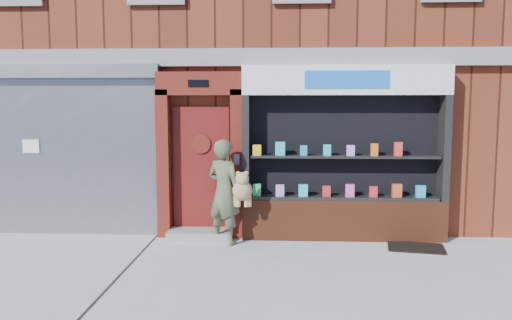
{
  "coord_description": "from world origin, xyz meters",
  "views": [
    {
      "loc": [
        0.63,
        -6.8,
        2.33
      ],
      "look_at": [
        0.27,
        1.0,
        1.47
      ],
      "focal_mm": 35.0,
      "sensor_mm": 36.0,
      "label": 1
    }
  ],
  "objects": [
    {
      "name": "doormat",
      "position": [
        2.88,
        1.27,
        0.01
      ],
      "size": [
        0.99,
        0.78,
        0.02
      ],
      "primitive_type": "cube",
      "rotation": [
        0.0,
        0.0,
        -0.19
      ],
      "color": "black",
      "rests_on": "ground"
    },
    {
      "name": "ground",
      "position": [
        0.0,
        0.0,
        0.0
      ],
      "size": [
        80.0,
        80.0,
        0.0
      ],
      "primitive_type": "plane",
      "color": "#9E9E99",
      "rests_on": "ground"
    },
    {
      "name": "woman",
      "position": [
        -0.25,
        1.4,
        0.89
      ],
      "size": [
        0.87,
        0.7,
        1.77
      ],
      "color": "#4A5638",
      "rests_on": "ground"
    },
    {
      "name": "shutter_bay",
      "position": [
        -3.0,
        1.93,
        1.72
      ],
      "size": [
        3.1,
        0.3,
        3.04
      ],
      "color": "gray",
      "rests_on": "ground"
    },
    {
      "name": "building",
      "position": [
        -0.0,
        5.99,
        4.0
      ],
      "size": [
        12.0,
        8.16,
        8.0
      ],
      "color": "#5E2415",
      "rests_on": "ground"
    },
    {
      "name": "pharmacy_bay",
      "position": [
        1.75,
        1.81,
        1.37
      ],
      "size": [
        3.5,
        0.41,
        3.0
      ],
      "color": "brown",
      "rests_on": "ground"
    },
    {
      "name": "red_door_bay",
      "position": [
        -0.75,
        1.86,
        1.46
      ],
      "size": [
        1.52,
        0.58,
        2.9
      ],
      "color": "#52150E",
      "rests_on": "ground"
    }
  ]
}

